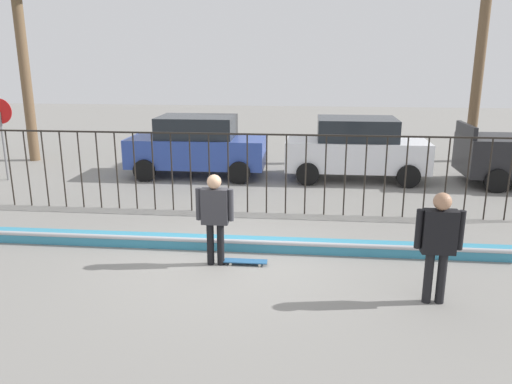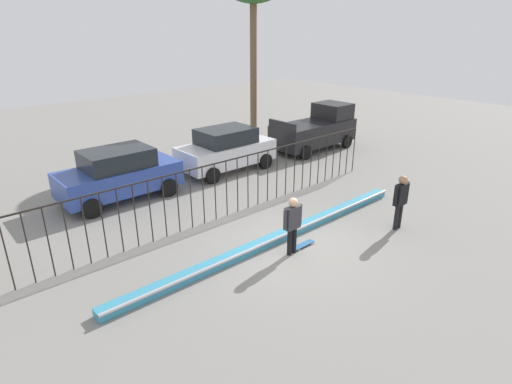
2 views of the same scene
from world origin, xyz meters
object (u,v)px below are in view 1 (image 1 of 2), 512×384
Objects in this scene: skateboarder at (215,212)px; camera_operator at (439,238)px; parked_car_blue at (198,145)px; parked_car_white at (356,148)px; skateboard at (246,261)px; stop_sign at (2,128)px.

skateboarder is 3.81m from camera_operator.
parked_car_blue is 1.00× the size of parked_car_white.
parked_car_blue is (-5.49, 8.14, -0.10)m from camera_operator.
skateboarder is 7.26m from parked_car_blue.
skateboard is 3.46m from camera_operator.
camera_operator is (3.10, -1.17, 1.01)m from skateboard.
skateboard is (0.55, 0.05, -0.96)m from skateboarder.
skateboarder reaches higher than skateboard.
skateboard is 0.19× the size of parked_car_white.
skateboard is at bearing 14.80° from camera_operator.
parked_car_blue reaches higher than skateboard.
parked_car_blue is at bearing -20.51° from camera_operator.
parked_car_white reaches higher than skateboarder.
parked_car_white is (3.12, 7.04, -0.05)m from skateboarder.
parked_car_blue is 4.96m from parked_car_white.
skateboard is 7.51m from parked_car_white.
skateboarder is 9.57m from stop_sign.
parked_car_blue is at bearing 101.31° from skateboard.
camera_operator is at bearing -31.63° from stop_sign.
skateboard is 10.08m from stop_sign.
skateboarder is at bearing -72.59° from parked_car_blue.
camera_operator is at bearing -82.49° from parked_car_white.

